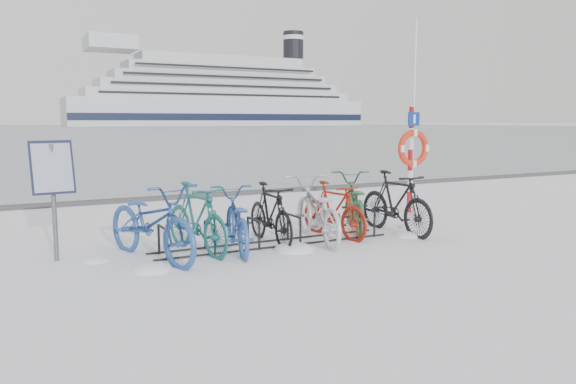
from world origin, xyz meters
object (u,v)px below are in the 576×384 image
Objects in this scene: lifebuoy_station at (413,149)px; cruise_ferry at (220,99)px; bike_rack at (274,234)px; info_board at (53,175)px.

cruise_ferry is at bearing 70.70° from lifebuoy_station.
info_board is (-3.20, 0.45, 1.05)m from bike_rack.
lifebuoy_station is 226.28m from cruise_ferry.
cruise_ferry is (81.94, 214.42, 9.85)m from info_board.
bike_rack is 4.45m from lifebuoy_station.
cruise_ferry is at bearing 69.87° from bike_rack.
lifebuoy_station reaches higher than bike_rack.
info_board is 7.29m from lifebuoy_station.
bike_rack is at bearing -15.54° from info_board.
info_board is at bearing -171.70° from lifebuoy_station.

